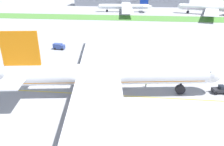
% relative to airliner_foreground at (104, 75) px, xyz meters
% --- Properties ---
extents(ground_plane, '(600.00, 600.00, 0.00)m').
position_rel_airliner_foreground_xyz_m(ground_plane, '(2.40, -2.19, -6.04)').
color(ground_plane, '#9E9EA3').
rests_on(ground_plane, ground).
extents(apron_taxi_line, '(280.00, 0.36, 0.01)m').
position_rel_airliner_foreground_xyz_m(apron_taxi_line, '(2.40, -0.06, -6.04)').
color(apron_taxi_line, yellow).
rests_on(apron_taxi_line, ground).
extents(grass_median_strip, '(320.00, 24.00, 0.10)m').
position_rel_airliner_foreground_xyz_m(grass_median_strip, '(2.40, 121.35, -5.99)').
color(grass_median_strip, '#4C8438').
rests_on(grass_median_strip, ground).
extents(airliner_foreground, '(61.28, 99.51, 17.80)m').
position_rel_airliner_foreground_xyz_m(airliner_foreground, '(0.00, 0.00, 0.00)').
color(airliner_foreground, white).
rests_on(airliner_foreground, ground).
extents(pushback_tug, '(5.56, 2.90, 2.29)m').
position_rel_airliner_foreground_xyz_m(pushback_tug, '(31.43, 4.44, -5.01)').
color(pushback_tug, '#26262B').
rests_on(pushback_tug, ground).
extents(ground_crew_wingwalker_port, '(0.44, 0.48, 1.61)m').
position_rel_airliner_foreground_xyz_m(ground_crew_wingwalker_port, '(11.32, 6.02, -5.06)').
color(ground_crew_wingwalker_port, black).
rests_on(ground_crew_wingwalker_port, ground).
extents(service_truck_baggage_loader, '(5.20, 2.99, 2.57)m').
position_rel_airliner_foreground_xyz_m(service_truck_baggage_loader, '(-25.73, 38.38, -4.63)').
color(service_truck_baggage_loader, '#33478C').
rests_on(service_truck_baggage_loader, ground).
extents(parked_airliner_far_left, '(48.54, 78.63, 13.74)m').
position_rel_airliner_foreground_xyz_m(parked_airliner_far_left, '(-2.52, 151.69, -1.38)').
color(parked_airliner_far_left, white).
rests_on(parked_airliner_far_left, ground).
extents(parked_airliner_far_centre, '(50.82, 82.73, 16.11)m').
position_rel_airliner_foreground_xyz_m(parked_airliner_far_centre, '(68.20, 144.22, -0.57)').
color(parked_airliner_far_centre, white).
rests_on(parked_airliner_far_centre, ground).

